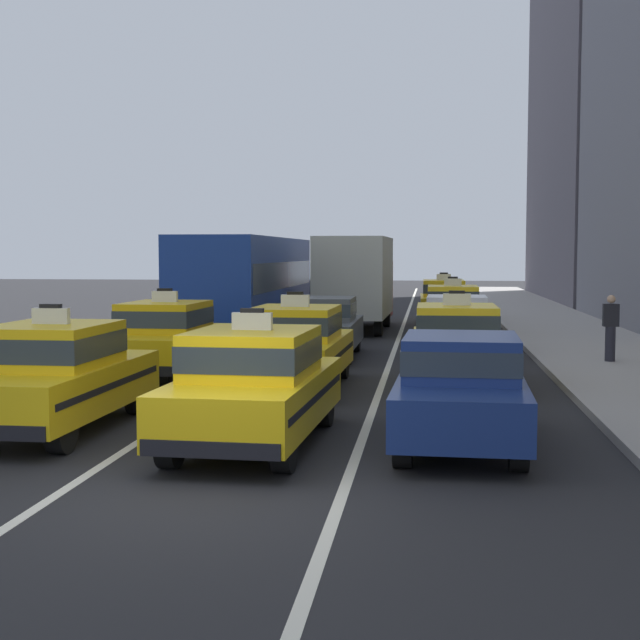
# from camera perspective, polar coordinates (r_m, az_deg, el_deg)

# --- Properties ---
(ground_plane) EXTENTS (160.00, 160.00, 0.00)m
(ground_plane) POSITION_cam_1_polar(r_m,az_deg,el_deg) (10.36, -7.73, -11.03)
(ground_plane) COLOR #232326
(lane_stripe_left_center) EXTENTS (0.14, 80.00, 0.01)m
(lane_stripe_left_center) POSITION_cam_1_polar(r_m,az_deg,el_deg) (30.08, -1.04, -0.93)
(lane_stripe_left_center) COLOR silver
(lane_stripe_left_center) RESTS_ON ground
(lane_stripe_center_right) EXTENTS (0.14, 80.00, 0.01)m
(lane_stripe_center_right) POSITION_cam_1_polar(r_m,az_deg,el_deg) (29.81, 5.07, -0.99)
(lane_stripe_center_right) COLOR silver
(lane_stripe_center_right) RESTS_ON ground
(sidewalk_curb) EXTENTS (4.00, 90.00, 0.15)m
(sidewalk_curb) POSITION_cam_1_polar(r_m,az_deg,el_deg) (25.24, 17.51, -1.96)
(sidewalk_curb) COLOR #9E9993
(sidewalk_curb) RESTS_ON ground
(taxi_left_nearest) EXTENTS (1.88, 4.58, 1.96)m
(taxi_left_nearest) POSITION_cam_1_polar(r_m,az_deg,el_deg) (14.32, -16.45, -3.32)
(taxi_left_nearest) COLOR black
(taxi_left_nearest) RESTS_ON ground
(taxi_left_second) EXTENTS (1.94, 4.61, 1.96)m
(taxi_left_second) POSITION_cam_1_polar(r_m,az_deg,el_deg) (20.07, -9.69, -1.08)
(taxi_left_second) COLOR black
(taxi_left_second) RESTS_ON ground
(bus_left_third) EXTENTS (2.58, 11.21, 3.22)m
(bus_left_third) POSITION_cam_1_polar(r_m,az_deg,el_deg) (29.45, -4.57, 2.49)
(bus_left_third) COLOR black
(bus_left_third) RESTS_ON ground
(sedan_left_fourth) EXTENTS (1.97, 4.38, 1.58)m
(sedan_left_fourth) POSITION_cam_1_polar(r_m,az_deg,el_deg) (38.95, -1.47, 1.50)
(sedan_left_fourth) COLOR black
(sedan_left_fourth) RESTS_ON ground
(taxi_center_nearest) EXTENTS (2.01, 4.63, 1.96)m
(taxi_center_nearest) POSITION_cam_1_polar(r_m,az_deg,el_deg) (12.74, -4.19, -4.08)
(taxi_center_nearest) COLOR black
(taxi_center_nearest) RESTS_ON ground
(taxi_center_second) EXTENTS (1.93, 4.61, 1.96)m
(taxi_center_second) POSITION_cam_1_polar(r_m,az_deg,el_deg) (18.07, -1.52, -1.61)
(taxi_center_second) COLOR black
(taxi_center_second) RESTS_ON ground
(sedan_center_third) EXTENTS (1.78, 4.31, 1.58)m
(sedan_center_third) POSITION_cam_1_polar(r_m,az_deg,el_deg) (23.44, 0.23, -0.33)
(sedan_center_third) COLOR black
(sedan_center_third) RESTS_ON ground
(box_truck_center_fourth) EXTENTS (2.41, 7.01, 3.27)m
(box_truck_center_fourth) POSITION_cam_1_polar(r_m,az_deg,el_deg) (31.83, 2.36, 2.56)
(box_truck_center_fourth) COLOR black
(box_truck_center_fourth) RESTS_ON ground
(sedan_right_nearest) EXTENTS (1.90, 4.36, 1.58)m
(sedan_right_nearest) POSITION_cam_1_polar(r_m,az_deg,el_deg) (12.83, 8.91, -4.20)
(sedan_right_nearest) COLOR black
(sedan_right_nearest) RESTS_ON ground
(taxi_right_second) EXTENTS (1.83, 4.56, 1.96)m
(taxi_right_second) POSITION_cam_1_polar(r_m,az_deg,el_deg) (18.76, 8.63, -1.43)
(taxi_right_second) COLOR black
(taxi_right_second) RESTS_ON ground
(sedan_right_third) EXTENTS (1.86, 4.34, 1.58)m
(sedan_right_third) POSITION_cam_1_polar(r_m,az_deg,el_deg) (24.43, 8.65, -0.19)
(sedan_right_third) COLOR black
(sedan_right_third) RESTS_ON ground
(taxi_right_fourth) EXTENTS (1.84, 4.57, 1.96)m
(taxi_right_fourth) POSITION_cam_1_polar(r_m,az_deg,el_deg) (29.76, 8.40, 0.66)
(taxi_right_fourth) COLOR black
(taxi_right_fourth) RESTS_ON ground
(taxi_right_fifth) EXTENTS (1.86, 4.58, 1.96)m
(taxi_right_fifth) POSITION_cam_1_polar(r_m,az_deg,el_deg) (35.99, 7.83, 1.29)
(taxi_right_fifth) COLOR black
(taxi_right_fifth) RESTS_ON ground
(pedestrian_near_crosswalk) EXTENTS (0.36, 0.24, 1.58)m
(pedestrian_near_crosswalk) POSITION_cam_1_polar(r_m,az_deg,el_deg) (22.48, 17.94, -0.47)
(pedestrian_near_crosswalk) COLOR #23232D
(pedestrian_near_crosswalk) RESTS_ON sidewalk_curb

